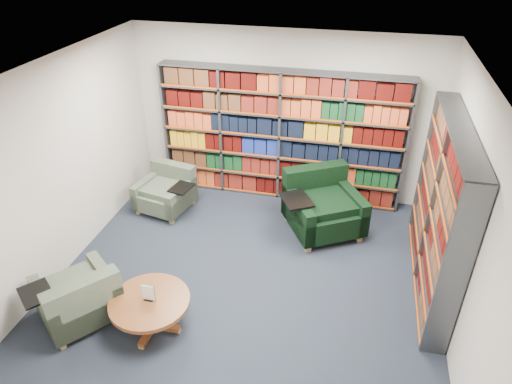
% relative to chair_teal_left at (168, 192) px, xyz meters
% --- Properties ---
extents(room_shell, '(5.02, 5.02, 2.82)m').
position_rel_chair_teal_left_xyz_m(room_shell, '(1.73, -1.49, 1.11)').
color(room_shell, '#191D2E').
rests_on(room_shell, ground).
extents(bookshelf_back, '(4.00, 0.28, 2.20)m').
position_rel_chair_teal_left_xyz_m(bookshelf_back, '(1.73, 0.85, 0.81)').
color(bookshelf_back, '#47494F').
rests_on(bookshelf_back, ground).
extents(bookshelf_right, '(0.28, 2.50, 2.20)m').
position_rel_chair_teal_left_xyz_m(bookshelf_right, '(4.07, -0.89, 0.81)').
color(bookshelf_right, '#47494F').
rests_on(bookshelf_right, ground).
extents(chair_teal_left, '(1.01, 0.93, 0.72)m').
position_rel_chair_teal_left_xyz_m(chair_teal_left, '(0.00, 0.00, 0.00)').
color(chair_teal_left, '#0B2930').
rests_on(chair_teal_left, ground).
extents(chair_green_right, '(1.40, 1.40, 0.93)m').
position_rel_chair_teal_left_xyz_m(chair_green_right, '(2.55, 0.01, 0.09)').
color(chair_green_right, black).
rests_on(chair_green_right, ground).
extents(chair_teal_front, '(1.20, 1.20, 0.78)m').
position_rel_chair_teal_left_xyz_m(chair_teal_front, '(-0.01, -2.62, 0.02)').
color(chair_teal_front, '#0B2930').
rests_on(chair_teal_front, ground).
extents(coffee_table, '(0.93, 0.93, 0.66)m').
position_rel_chair_teal_left_xyz_m(coffee_table, '(0.86, -2.53, 0.06)').
color(coffee_table, brown).
rests_on(coffee_table, ground).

